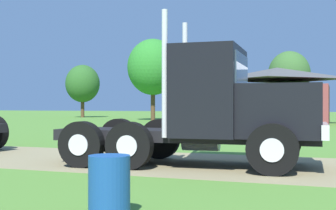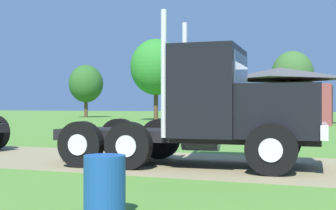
{
  "view_description": "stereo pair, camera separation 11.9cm",
  "coord_description": "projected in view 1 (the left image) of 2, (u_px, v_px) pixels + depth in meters",
  "views": [
    {
      "loc": [
        2.81,
        -11.61,
        1.51
      ],
      "look_at": [
        -1.79,
        0.8,
        1.52
      ],
      "focal_mm": 50.14,
      "sensor_mm": 36.0,
      "label": 1
    },
    {
      "loc": [
        2.93,
        -11.57,
        1.51
      ],
      "look_at": [
        -1.79,
        0.8,
        1.52
      ],
      "focal_mm": 50.14,
      "sensor_mm": 36.0,
      "label": 2
    }
  ],
  "objects": [
    {
      "name": "tree_mid",
      "position": [
        153.0,
        67.0,
        47.07
      ],
      "size": [
        5.13,
        5.13,
        8.18
      ],
      "color": "#513823",
      "rests_on": "ground_plane"
    },
    {
      "name": "tree_left",
      "position": [
        83.0,
        84.0,
        58.35
      ],
      "size": [
        4.25,
        4.25,
        6.55
      ],
      "color": "#513823",
      "rests_on": "ground_plane"
    },
    {
      "name": "tree_right",
      "position": [
        289.0,
        74.0,
        41.99
      ],
      "size": [
        3.72,
        3.72,
        6.37
      ],
      "color": "#513823",
      "rests_on": "ground_plane"
    },
    {
      "name": "ground_plane",
      "position": [
        223.0,
        165.0,
        11.86
      ],
      "size": [
        200.0,
        200.0,
        0.0
      ],
      "primitive_type": "plane",
      "color": "#4F812F"
    },
    {
      "name": "dirt_track",
      "position": [
        223.0,
        165.0,
        11.86
      ],
      "size": [
        120.0,
        5.0,
        0.01
      ],
      "primitive_type": "cube",
      "color": "#8A7F59",
      "rests_on": "ground_plane"
    },
    {
      "name": "shed_building",
      "position": [
        277.0,
        96.0,
        38.98
      ],
      "size": [
        8.75,
        8.46,
        4.65
      ],
      "color": "brown",
      "rests_on": "ground_plane"
    },
    {
      "name": "truck_foreground_white",
      "position": [
        219.0,
        111.0,
        11.58
      ],
      "size": [
        6.8,
        2.99,
        3.76
      ],
      "color": "black",
      "rests_on": "ground_plane"
    },
    {
      "name": "steel_barrel",
      "position": [
        109.0,
        187.0,
        6.28
      ],
      "size": [
        0.56,
        0.56,
        0.84
      ],
      "primitive_type": "cylinder",
      "color": "#19478C",
      "rests_on": "ground_plane"
    }
  ]
}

